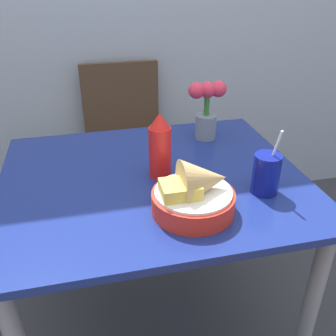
% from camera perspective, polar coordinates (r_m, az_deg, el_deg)
% --- Properties ---
extents(ground_plane, '(12.00, 12.00, 0.00)m').
position_cam_1_polar(ground_plane, '(1.71, -1.79, -23.50)').
color(ground_plane, '#38383D').
extents(dining_table, '(0.96, 0.81, 0.75)m').
position_cam_1_polar(dining_table, '(1.27, -2.23, -5.82)').
color(dining_table, navy).
rests_on(dining_table, ground_plane).
extents(chair_far_window, '(0.40, 0.40, 0.91)m').
position_cam_1_polar(chair_far_window, '(2.00, -6.67, 4.78)').
color(chair_far_window, '#473323').
rests_on(chair_far_window, ground_plane).
extents(food_basket, '(0.23, 0.23, 0.16)m').
position_cam_1_polar(food_basket, '(1.01, 4.28, -3.85)').
color(food_basket, red).
rests_on(food_basket, dining_table).
extents(ketchup_bottle, '(0.07, 0.07, 0.21)m').
position_cam_1_polar(ketchup_bottle, '(1.16, -1.28, 3.36)').
color(ketchup_bottle, red).
rests_on(ketchup_bottle, dining_table).
extents(drink_cup, '(0.08, 0.08, 0.21)m').
position_cam_1_polar(drink_cup, '(1.13, 14.69, -1.03)').
color(drink_cup, navy).
rests_on(drink_cup, dining_table).
extents(flower_vase, '(0.15, 0.08, 0.22)m').
position_cam_1_polar(flower_vase, '(1.43, 5.90, 9.15)').
color(flower_vase, gray).
rests_on(flower_vase, dining_table).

